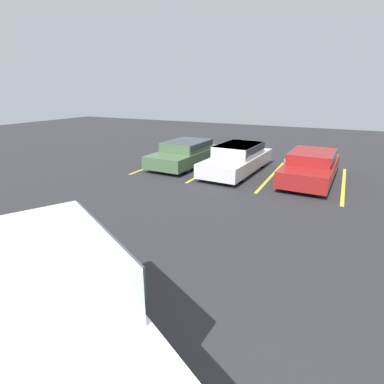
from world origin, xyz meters
name	(u,v)px	position (x,y,z in m)	size (l,w,h in m)	color
stall_stripe_a	(162,162)	(-6.11, 11.18, 0.00)	(0.12, 5.22, 0.01)	yellow
stall_stripe_b	(212,168)	(-3.34, 11.18, 0.00)	(0.12, 5.22, 0.01)	yellow
stall_stripe_c	(272,175)	(-0.58, 11.18, 0.00)	(0.12, 5.22, 0.01)	yellow
stall_stripe_d	(344,184)	(2.18, 11.18, 0.00)	(0.12, 5.22, 0.01)	yellow
pickup_truck	(35,341)	(-0.69, 0.14, 0.94)	(6.39, 4.66, 1.90)	silver
parked_sedan_a	(186,152)	(-4.76, 11.27, 0.62)	(2.01, 4.54, 1.15)	#4C6B47
parked_sedan_b	(238,157)	(-2.10, 11.09, 0.65)	(1.98, 4.81, 1.23)	silver
parked_sedan_c	(311,165)	(0.92, 11.14, 0.63)	(1.93, 4.55, 1.17)	maroon
wheel_stop_curb	(301,162)	(0.22, 14.11, 0.07)	(1.66, 0.20, 0.14)	#B7B2A8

